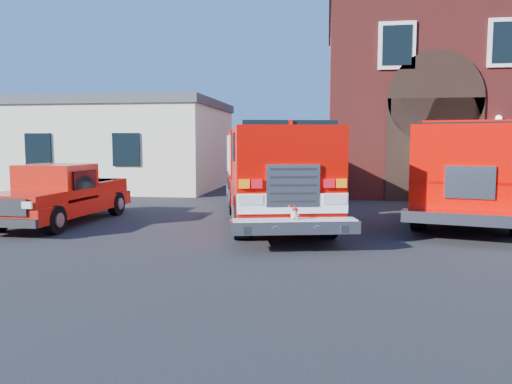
# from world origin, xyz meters

# --- Properties ---
(ground) EXTENTS (100.00, 100.00, 0.00)m
(ground) POSITION_xyz_m (0.00, 0.00, 0.00)
(ground) COLOR black
(ground) RESTS_ON ground
(parking_stripe_mid) EXTENTS (0.12, 3.00, 0.01)m
(parking_stripe_mid) POSITION_xyz_m (6.50, 4.00, 0.00)
(parking_stripe_mid) COLOR yellow
(parking_stripe_mid) RESTS_ON ground
(parking_stripe_far) EXTENTS (0.12, 3.00, 0.01)m
(parking_stripe_far) POSITION_xyz_m (6.50, 7.00, 0.00)
(parking_stripe_far) COLOR yellow
(parking_stripe_far) RESTS_ON ground
(fire_station) EXTENTS (15.20, 10.20, 8.45)m
(fire_station) POSITION_xyz_m (8.99, 13.98, 4.25)
(fire_station) COLOR maroon
(fire_station) RESTS_ON ground
(side_building) EXTENTS (10.20, 8.20, 4.35)m
(side_building) POSITION_xyz_m (-9.00, 13.00, 2.20)
(side_building) COLOR beige
(side_building) RESTS_ON ground
(fire_engine) EXTENTS (4.48, 9.48, 2.82)m
(fire_engine) POSITION_xyz_m (-0.24, 3.62, 1.46)
(fire_engine) COLOR black
(fire_engine) RESTS_ON ground
(pickup_truck) EXTENTS (2.06, 5.24, 1.69)m
(pickup_truck) POSITION_xyz_m (-6.06, 2.06, 0.80)
(pickup_truck) COLOR black
(pickup_truck) RESTS_ON ground
(secondary_truck) EXTENTS (4.98, 9.48, 2.95)m
(secondary_truck) POSITION_xyz_m (5.76, 5.03, 1.60)
(secondary_truck) COLOR black
(secondary_truck) RESTS_ON ground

